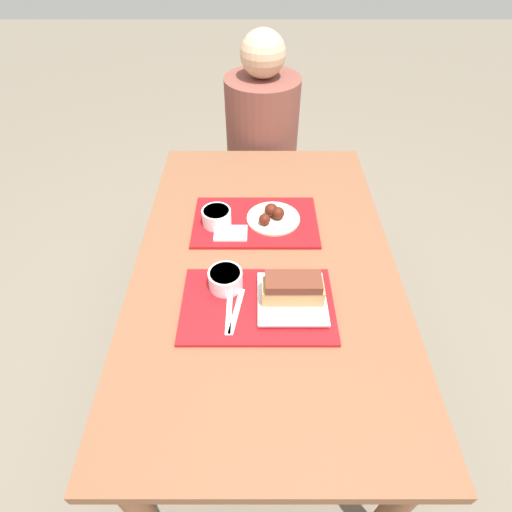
% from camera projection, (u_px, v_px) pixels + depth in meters
% --- Properties ---
extents(ground_plane, '(12.00, 12.00, 0.00)m').
position_uv_depth(ground_plane, '(262.00, 370.00, 1.87)').
color(ground_plane, '#706656').
extents(picnic_table, '(0.88, 1.44, 0.73)m').
position_uv_depth(picnic_table, '(264.00, 278.00, 1.42)').
color(picnic_table, brown).
rests_on(picnic_table, ground_plane).
extents(picnic_bench_far, '(0.83, 0.28, 0.47)m').
position_uv_depth(picnic_bench_far, '(261.00, 184.00, 2.26)').
color(picnic_bench_far, brown).
rests_on(picnic_bench_far, ground_plane).
extents(tray_near, '(0.46, 0.29, 0.01)m').
position_uv_depth(tray_near, '(257.00, 305.00, 1.20)').
color(tray_near, '#B21419').
rests_on(tray_near, picnic_table).
extents(tray_far, '(0.46, 0.29, 0.01)m').
position_uv_depth(tray_far, '(255.00, 222.00, 1.49)').
color(tray_far, '#B21419').
rests_on(tray_far, picnic_table).
extents(bowl_coleslaw_near, '(0.11, 0.11, 0.06)m').
position_uv_depth(bowl_coleslaw_near, '(225.00, 279.00, 1.23)').
color(bowl_coleslaw_near, silver).
rests_on(bowl_coleslaw_near, tray_near).
extents(brisket_sandwich_plate, '(0.21, 0.21, 0.10)m').
position_uv_depth(brisket_sandwich_plate, '(292.00, 293.00, 1.18)').
color(brisket_sandwich_plate, beige).
rests_on(brisket_sandwich_plate, tray_near).
extents(plastic_fork_near, '(0.02, 0.17, 0.00)m').
position_uv_depth(plastic_fork_near, '(229.00, 311.00, 1.18)').
color(plastic_fork_near, white).
rests_on(plastic_fork_near, tray_near).
extents(plastic_knife_near, '(0.05, 0.17, 0.00)m').
position_uv_depth(plastic_knife_near, '(236.00, 311.00, 1.18)').
color(plastic_knife_near, white).
rests_on(plastic_knife_near, tray_near).
extents(bowl_coleslaw_far, '(0.11, 0.11, 0.06)m').
position_uv_depth(bowl_coleslaw_far, '(216.00, 216.00, 1.45)').
color(bowl_coleslaw_far, silver).
rests_on(bowl_coleslaw_far, tray_far).
extents(wings_plate_far, '(0.20, 0.20, 0.06)m').
position_uv_depth(wings_plate_far, '(272.00, 216.00, 1.48)').
color(wings_plate_far, beige).
rests_on(wings_plate_far, tray_far).
extents(napkin_far, '(0.12, 0.08, 0.01)m').
position_uv_depth(napkin_far, '(230.00, 233.00, 1.43)').
color(napkin_far, white).
rests_on(napkin_far, tray_far).
extents(person_seated_across, '(0.37, 0.37, 0.72)m').
position_uv_depth(person_seated_across, '(263.00, 121.00, 2.00)').
color(person_seated_across, brown).
rests_on(person_seated_across, picnic_bench_far).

